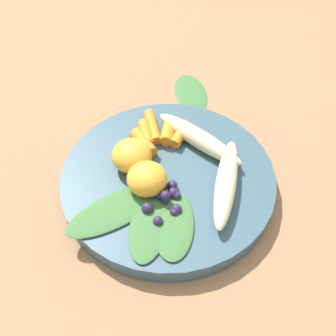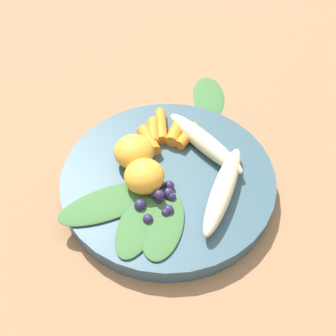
% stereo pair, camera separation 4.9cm
% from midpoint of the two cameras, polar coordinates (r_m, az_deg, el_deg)
% --- Properties ---
extents(ground_plane, '(2.40, 2.40, 0.00)m').
position_cam_midpoint_polar(ground_plane, '(0.52, 2.71, -2.69)').
color(ground_plane, '#99704C').
extents(bowl, '(0.29, 0.29, 0.03)m').
position_cam_midpoint_polar(bowl, '(0.51, 2.76, -1.82)').
color(bowl, '#385666').
rests_on(bowl, ground_plane).
extents(banana_peeled_left, '(0.14, 0.09, 0.03)m').
position_cam_midpoint_polar(banana_peeled_left, '(0.53, 8.21, 3.77)').
color(banana_peeled_left, beige).
rests_on(banana_peeled_left, bowl).
extents(banana_peeled_right, '(0.03, 0.15, 0.03)m').
position_cam_midpoint_polar(banana_peeled_right, '(0.48, 11.32, -3.33)').
color(banana_peeled_right, beige).
rests_on(banana_peeled_right, bowl).
extents(orange_segment_near, '(0.05, 0.05, 0.04)m').
position_cam_midpoint_polar(orange_segment_near, '(0.47, -0.65, -1.43)').
color(orange_segment_near, '#F4A833').
rests_on(orange_segment_near, bowl).
extents(orange_segment_far, '(0.05, 0.05, 0.04)m').
position_cam_midpoint_polar(orange_segment_far, '(0.50, -2.38, 2.33)').
color(orange_segment_far, '#F4A833').
rests_on(orange_segment_far, bowl).
extents(carrot_front, '(0.02, 0.05, 0.02)m').
position_cam_midpoint_polar(carrot_front, '(0.54, 5.46, 4.77)').
color(carrot_front, orange).
rests_on(carrot_front, bowl).
extents(carrot_mid_left, '(0.02, 0.05, 0.02)m').
position_cam_midpoint_polar(carrot_mid_left, '(0.54, 3.85, 5.48)').
color(carrot_mid_left, orange).
rests_on(carrot_mid_left, bowl).
extents(carrot_mid_right, '(0.04, 0.06, 0.02)m').
position_cam_midpoint_polar(carrot_mid_right, '(0.55, 1.51, 6.33)').
color(carrot_mid_right, orange).
rests_on(carrot_mid_right, bowl).
extents(carrot_rear, '(0.04, 0.05, 0.02)m').
position_cam_midpoint_polar(carrot_rear, '(0.54, 0.35, 5.42)').
color(carrot_rear, orange).
rests_on(carrot_rear, bowl).
extents(carrot_small, '(0.05, 0.05, 0.02)m').
position_cam_midpoint_polar(carrot_small, '(0.53, -0.27, 4.07)').
color(carrot_small, orange).
rests_on(carrot_small, bowl).
extents(blueberry_pile, '(0.05, 0.07, 0.02)m').
position_cam_midpoint_polar(blueberry_pile, '(0.47, 1.71, -4.94)').
color(blueberry_pile, '#2D234C').
rests_on(blueberry_pile, bowl).
extents(kale_leaf_left, '(0.13, 0.13, 0.00)m').
position_cam_midpoint_polar(kale_leaf_left, '(0.47, -5.77, -5.43)').
color(kale_leaf_left, '#3D7038').
rests_on(kale_leaf_left, bowl).
extents(kale_leaf_right, '(0.06, 0.13, 0.00)m').
position_cam_midpoint_polar(kale_leaf_right, '(0.46, -0.79, -7.41)').
color(kale_leaf_right, '#3D7038').
rests_on(kale_leaf_right, bowl).
extents(kale_leaf_rear, '(0.07, 0.11, 0.00)m').
position_cam_midpoint_polar(kale_leaf_rear, '(0.45, 2.38, -8.68)').
color(kale_leaf_rear, '#3D7038').
rests_on(kale_leaf_rear, bowl).
extents(kale_leaf_stray, '(0.09, 0.12, 0.01)m').
position_cam_midpoint_polar(kale_leaf_stray, '(0.66, 8.37, 10.76)').
color(kale_leaf_stray, '#3D7038').
rests_on(kale_leaf_stray, ground_plane).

